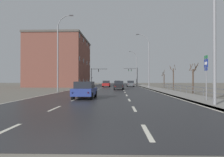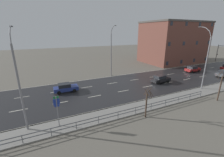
{
  "view_description": "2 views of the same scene",
  "coord_description": "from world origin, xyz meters",
  "px_view_note": "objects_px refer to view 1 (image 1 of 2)",
  "views": [
    {
      "loc": [
        1.41,
        -4.7,
        1.69
      ],
      "look_at": [
        -0.32,
        52.36,
        2.16
      ],
      "focal_mm": 33.22,
      "sensor_mm": 36.0,
      "label": 1
    },
    {
      "loc": [
        24.0,
        11.11,
        10.19
      ],
      "look_at": [
        0.0,
        22.44,
        1.85
      ],
      "focal_mm": 24.07,
      "sensor_mm": 36.0,
      "label": 2
    }
  ],
  "objects_px": {
    "street_lamp_left_bank": "(59,54)",
    "car_far_right": "(130,84)",
    "street_lamp_distant": "(136,69)",
    "traffic_signal_left": "(94,74)",
    "highway_sign": "(206,72)",
    "car_near_right": "(106,84)",
    "street_lamp_foreground": "(212,25)",
    "traffic_signal_right": "(134,73)",
    "car_distant": "(85,90)",
    "car_mid_centre": "(119,85)",
    "car_near_left": "(117,83)",
    "brick_building": "(61,62)",
    "street_lamp_midground": "(148,62)"
  },
  "relations": [
    {
      "from": "street_lamp_left_bank",
      "to": "car_far_right",
      "type": "bearing_deg",
      "value": 62.91
    },
    {
      "from": "street_lamp_distant",
      "to": "traffic_signal_left",
      "type": "distance_m",
      "value": 14.43
    },
    {
      "from": "highway_sign",
      "to": "car_near_right",
      "type": "distance_m",
      "value": 36.09
    },
    {
      "from": "street_lamp_left_bank",
      "to": "car_near_right",
      "type": "relative_size",
      "value": 2.77
    },
    {
      "from": "street_lamp_foreground",
      "to": "street_lamp_distant",
      "type": "relative_size",
      "value": 0.94
    },
    {
      "from": "street_lamp_distant",
      "to": "highway_sign",
      "type": "distance_m",
      "value": 53.74
    },
    {
      "from": "traffic_signal_left",
      "to": "car_near_right",
      "type": "distance_m",
      "value": 21.07
    },
    {
      "from": "traffic_signal_right",
      "to": "car_distant",
      "type": "height_order",
      "value": "traffic_signal_right"
    },
    {
      "from": "street_lamp_distant",
      "to": "car_near_right",
      "type": "xyz_separation_m",
      "value": [
        -9.01,
        -18.98,
        -4.82
      ]
    },
    {
      "from": "car_mid_centre",
      "to": "highway_sign",
      "type": "bearing_deg",
      "value": -73.74
    },
    {
      "from": "car_mid_centre",
      "to": "car_far_right",
      "type": "bearing_deg",
      "value": 77.28
    },
    {
      "from": "street_lamp_distant",
      "to": "traffic_signal_right",
      "type": "bearing_deg",
      "value": 142.22
    },
    {
      "from": "traffic_signal_right",
      "to": "car_near_left",
      "type": "relative_size",
      "value": 1.43
    },
    {
      "from": "car_distant",
      "to": "car_near_right",
      "type": "xyz_separation_m",
      "value": [
        0.1,
        32.35,
        0.0
      ]
    },
    {
      "from": "car_mid_centre",
      "to": "brick_building",
      "type": "bearing_deg",
      "value": 127.41
    },
    {
      "from": "street_lamp_foreground",
      "to": "car_mid_centre",
      "type": "distance_m",
      "value": 25.22
    },
    {
      "from": "traffic_signal_left",
      "to": "car_near_right",
      "type": "relative_size",
      "value": 1.41
    },
    {
      "from": "street_lamp_foreground",
      "to": "traffic_signal_right",
      "type": "distance_m",
      "value": 57.33
    },
    {
      "from": "street_lamp_distant",
      "to": "car_distant",
      "type": "distance_m",
      "value": 52.36
    },
    {
      "from": "street_lamp_foreground",
      "to": "car_near_left",
      "type": "xyz_separation_m",
      "value": [
        -6.31,
        48.37,
        -4.46
      ]
    },
    {
      "from": "street_lamp_distant",
      "to": "car_near_right",
      "type": "relative_size",
      "value": 2.78
    },
    {
      "from": "car_far_right",
      "to": "car_distant",
      "type": "bearing_deg",
      "value": -101.2
    },
    {
      "from": "street_lamp_foreground",
      "to": "street_lamp_distant",
      "type": "xyz_separation_m",
      "value": [
        0.0,
        56.79,
        0.35
      ]
    },
    {
      "from": "street_lamp_left_bank",
      "to": "car_distant",
      "type": "relative_size",
      "value": 2.77
    },
    {
      "from": "street_lamp_distant",
      "to": "brick_building",
      "type": "bearing_deg",
      "value": -148.8
    },
    {
      "from": "traffic_signal_right",
      "to": "car_near_right",
      "type": "bearing_deg",
      "value": -113.14
    },
    {
      "from": "street_lamp_midground",
      "to": "traffic_signal_left",
      "type": "relative_size",
      "value": 1.9
    },
    {
      "from": "car_distant",
      "to": "car_near_right",
      "type": "bearing_deg",
      "value": 90.91
    },
    {
      "from": "car_distant",
      "to": "traffic_signal_left",
      "type": "bearing_deg",
      "value": 96.7
    },
    {
      "from": "street_lamp_left_bank",
      "to": "traffic_signal_left",
      "type": "height_order",
      "value": "street_lamp_left_bank"
    },
    {
      "from": "street_lamp_distant",
      "to": "street_lamp_left_bank",
      "type": "xyz_separation_m",
      "value": [
        -14.91,
        -39.75,
        -0.01
      ]
    },
    {
      "from": "street_lamp_foreground",
      "to": "street_lamp_left_bank",
      "type": "distance_m",
      "value": 22.64
    },
    {
      "from": "street_lamp_left_bank",
      "to": "traffic_signal_left",
      "type": "distance_m",
      "value": 40.98
    },
    {
      "from": "car_mid_centre",
      "to": "car_near_right",
      "type": "xyz_separation_m",
      "value": [
        -3.04,
        13.71,
        0.0
      ]
    },
    {
      "from": "street_lamp_midground",
      "to": "car_near_left",
      "type": "xyz_separation_m",
      "value": [
        -6.3,
        19.97,
        -4.59
      ]
    },
    {
      "from": "street_lamp_midground",
      "to": "car_near_right",
      "type": "relative_size",
      "value": 2.67
    },
    {
      "from": "traffic_signal_right",
      "to": "highway_sign",
      "type": "bearing_deg",
      "value": -88.28
    },
    {
      "from": "car_near_left",
      "to": "car_near_right",
      "type": "distance_m",
      "value": 10.9
    },
    {
      "from": "car_near_left",
      "to": "car_far_right",
      "type": "distance_m",
      "value": 8.5
    },
    {
      "from": "highway_sign",
      "to": "brick_building",
      "type": "relative_size",
      "value": 0.19
    },
    {
      "from": "car_far_right",
      "to": "street_lamp_foreground",
      "type": "bearing_deg",
      "value": -87.09
    },
    {
      "from": "car_far_right",
      "to": "car_near_right",
      "type": "bearing_deg",
      "value": -156.71
    },
    {
      "from": "car_near_left",
      "to": "car_far_right",
      "type": "relative_size",
      "value": 1.01
    },
    {
      "from": "street_lamp_distant",
      "to": "car_mid_centre",
      "type": "bearing_deg",
      "value": -100.35
    },
    {
      "from": "street_lamp_distant",
      "to": "highway_sign",
      "type": "relative_size",
      "value": 3.12
    },
    {
      "from": "traffic_signal_left",
      "to": "car_far_right",
      "type": "height_order",
      "value": "traffic_signal_left"
    },
    {
      "from": "car_mid_centre",
      "to": "car_distant",
      "type": "distance_m",
      "value": 18.9
    },
    {
      "from": "street_lamp_midground",
      "to": "traffic_signal_left",
      "type": "xyz_separation_m",
      "value": [
        -14.26,
        29.58,
        -1.5
      ]
    },
    {
      "from": "street_lamp_distant",
      "to": "car_far_right",
      "type": "xyz_separation_m",
      "value": [
        -2.86,
        -16.19,
        -4.82
      ]
    },
    {
      "from": "car_near_left",
      "to": "car_mid_centre",
      "type": "height_order",
      "value": "same"
    }
  ]
}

